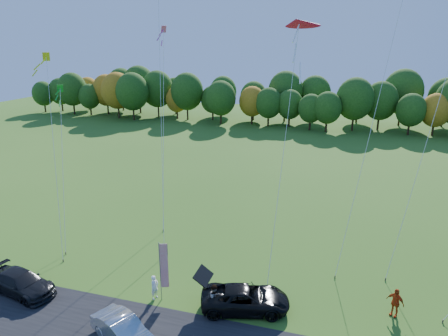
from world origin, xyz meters
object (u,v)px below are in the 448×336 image
(person_east, at_px, (395,302))
(feather_flag, at_px, (163,265))
(black_suv, at_px, (245,298))
(silver_sedan, at_px, (124,331))

(person_east, relative_size, feather_flag, 0.45)
(black_suv, height_order, silver_sedan, black_suv)
(black_suv, xyz_separation_m, feather_flag, (-5.08, -0.53, 1.71))
(feather_flag, bearing_deg, silver_sedan, -97.29)
(feather_flag, bearing_deg, black_suv, 5.92)
(silver_sedan, xyz_separation_m, person_east, (14.20, 6.53, 0.19))
(silver_sedan, height_order, person_east, person_east)
(silver_sedan, height_order, feather_flag, feather_flag)
(silver_sedan, bearing_deg, black_suv, -25.01)
(black_suv, bearing_deg, silver_sedan, 114.53)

